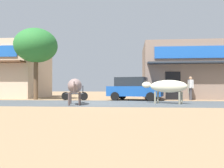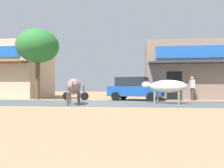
{
  "view_description": "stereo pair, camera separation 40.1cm",
  "coord_description": "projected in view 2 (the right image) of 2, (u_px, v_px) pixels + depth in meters",
  "views": [
    {
      "loc": [
        2.27,
        -13.21,
        0.9
      ],
      "look_at": [
        0.96,
        1.3,
        1.13
      ],
      "focal_mm": 36.83,
      "sensor_mm": 36.0,
      "label": 1
    },
    {
      "loc": [
        2.67,
        -13.16,
        0.9
      ],
      "look_at": [
        0.96,
        1.3,
        1.13
      ],
      "focal_mm": 36.83,
      "sensor_mm": 36.0,
      "label": 2
    }
  ],
  "objects": [
    {
      "name": "parked_hatchback_car",
      "position": [
        135.0,
        88.0,
        16.45
      ],
      "size": [
        4.12,
        2.66,
        1.64
      ],
      "color": "#194A9A",
      "rests_on": "ground"
    },
    {
      "name": "roadside_tree",
      "position": [
        38.0,
        46.0,
        17.6
      ],
      "size": [
        3.23,
        3.23,
        5.4
      ],
      "color": "brown",
      "rests_on": "ground"
    },
    {
      "name": "cow_near_brown",
      "position": [
        74.0,
        86.0,
        12.34
      ],
      "size": [
        1.19,
        2.74,
        1.38
      ],
      "color": "gray",
      "rests_on": "ground"
    },
    {
      "name": "parked_motorcycle",
      "position": [
        76.0,
        94.0,
        16.47
      ],
      "size": [
        1.92,
        0.26,
        1.04
      ],
      "color": "black",
      "rests_on": "ground"
    },
    {
      "name": "ground",
      "position": [
        93.0,
        103.0,
        13.37
      ],
      "size": [
        80.0,
        80.0,
        0.0
      ],
      "primitive_type": "plane",
      "color": "#9D7B57"
    },
    {
      "name": "pedestrian_by_shop",
      "position": [
        192.0,
        86.0,
        16.43
      ],
      "size": [
        0.33,
        0.61,
        1.71
      ],
      "color": "#3F3F47",
      "rests_on": "ground"
    },
    {
      "name": "cow_far_dark",
      "position": [
        167.0,
        87.0,
        12.83
      ],
      "size": [
        2.59,
        1.56,
        1.33
      ],
      "color": "beige",
      "rests_on": "ground"
    },
    {
      "name": "storefront_right_club",
      "position": [
        185.0,
        72.0,
        19.7
      ],
      "size": [
        6.79,
        6.45,
        4.56
      ],
      "color": "gray",
      "rests_on": "ground"
    },
    {
      "name": "asphalt_road",
      "position": [
        93.0,
        103.0,
        13.37
      ],
      "size": [
        72.0,
        5.25,
        0.0
      ],
      "primitive_type": "cube",
      "color": "#4A5055",
      "rests_on": "ground"
    }
  ]
}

